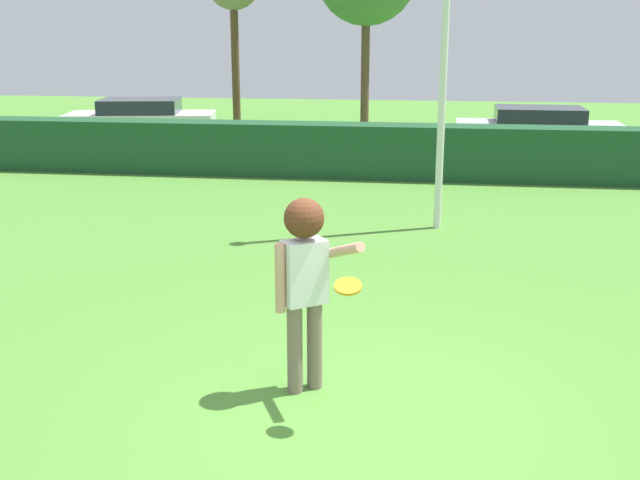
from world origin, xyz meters
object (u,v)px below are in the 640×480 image
person (305,269)px  parked_car_silver (538,129)px  frisbee (348,286)px  parked_car_white (141,119)px

person → parked_car_silver: 14.67m
frisbee → parked_car_white: frisbee is taller
person → frisbee: person is taller
person → frisbee: 0.70m
frisbee → parked_car_white: bearing=116.2°
person → parked_car_silver: person is taller
person → parked_car_white: size_ratio=0.41×
parked_car_white → parked_car_silver: (11.09, -0.89, 0.00)m
person → frisbee: bearing=-51.1°
person → parked_car_silver: (3.87, 14.14, -0.47)m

